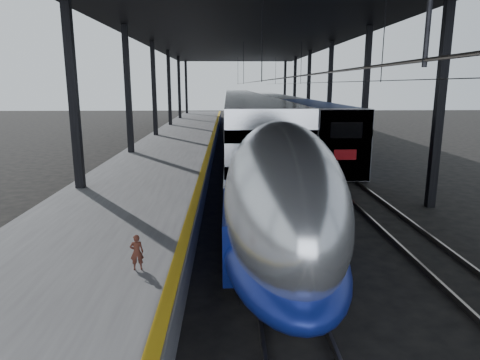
{
  "coord_description": "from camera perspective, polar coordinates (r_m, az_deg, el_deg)",
  "views": [
    {
      "loc": [
        0.56,
        -13.17,
        5.32
      ],
      "look_at": [
        1.0,
        1.76,
        2.0
      ],
      "focal_mm": 32.0,
      "sensor_mm": 36.0,
      "label": 1
    }
  ],
  "objects": [
    {
      "name": "yellow_strip",
      "position": [
        33.48,
        -3.85,
        5.1
      ],
      "size": [
        0.3,
        80.0,
        0.01
      ],
      "primitive_type": "cube",
      "color": "gold",
      "rests_on": "platform"
    },
    {
      "name": "child",
      "position": [
        10.6,
        -13.6,
        -9.33
      ],
      "size": [
        0.35,
        0.26,
        0.88
      ],
      "primitive_type": "imported",
      "rotation": [
        0.0,
        0.0,
        3.32
      ],
      "color": "#4A2218",
      "rests_on": "platform"
    },
    {
      "name": "tgv_train",
      "position": [
        38.61,
        0.46,
        7.8
      ],
      "size": [
        3.19,
        65.2,
        4.57
      ],
      "color": "silver",
      "rests_on": "ground"
    },
    {
      "name": "platform",
      "position": [
        33.77,
        -8.6,
        4.18
      ],
      "size": [
        6.0,
        80.0,
        1.0
      ],
      "primitive_type": "cube",
      "color": "#4C4C4F",
      "rests_on": "ground"
    },
    {
      "name": "second_train",
      "position": [
        50.78,
        5.67,
        8.79
      ],
      "size": [
        2.95,
        56.05,
        4.06
      ],
      "color": "navy",
      "rests_on": "ground"
    },
    {
      "name": "ground",
      "position": [
        14.22,
        -3.89,
        -9.48
      ],
      "size": [
        160.0,
        160.0,
        0.0
      ],
      "primitive_type": "plane",
      "color": "black",
      "rests_on": "ground"
    },
    {
      "name": "canopy",
      "position": [
        33.42,
        0.65,
        19.05
      ],
      "size": [
        18.0,
        75.0,
        9.47
      ],
      "color": "black",
      "rests_on": "ground"
    },
    {
      "name": "rails",
      "position": [
        33.81,
        5.03,
        3.57
      ],
      "size": [
        6.52,
        80.0,
        0.16
      ],
      "color": "slate",
      "rests_on": "ground"
    }
  ]
}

